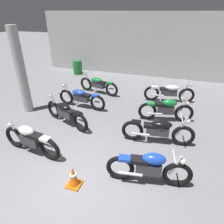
{
  "coord_description": "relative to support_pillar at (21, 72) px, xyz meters",
  "views": [
    {
      "loc": [
        1.91,
        -2.79,
        3.63
      ],
      "look_at": [
        0.0,
        2.84,
        0.55
      ],
      "focal_mm": 31.57,
      "sensor_mm": 36.0,
      "label": 1
    }
  ],
  "objects": [
    {
      "name": "motorcycle_right_row_3",
      "position": [
        5.29,
        2.74,
        -1.15
      ],
      "size": [
        2.16,
        0.74,
        0.97
      ],
      "color": "black",
      "rests_on": "ground"
    },
    {
      "name": "motorcycle_left_row_2",
      "position": [
        1.89,
        0.97,
        -1.15
      ],
      "size": [
        2.17,
        0.68,
        0.97
      ],
      "color": "black",
      "rests_on": "ground"
    },
    {
      "name": "ground_plane",
      "position": [
        3.58,
        -2.89,
        -1.6
      ],
      "size": [
        60.0,
        60.0,
        0.0
      ],
      "primitive_type": "plane",
      "color": "gray"
    },
    {
      "name": "motorcycle_left_row_3",
      "position": [
        1.95,
        2.67,
        -1.15
      ],
      "size": [
        2.14,
        0.76,
        0.97
      ],
      "color": "black",
      "rests_on": "ground"
    },
    {
      "name": "motorcycle_right_row_0",
      "position": [
        5.2,
        -2.2,
        -1.14
      ],
      "size": [
        1.96,
        0.59,
        0.88
      ],
      "color": "black",
      "rests_on": "ground"
    },
    {
      "name": "motorcycle_right_row_1",
      "position": [
        5.2,
        -0.52,
        -1.15
      ],
      "size": [
        2.17,
        0.68,
        0.97
      ],
      "color": "black",
      "rests_on": "ground"
    },
    {
      "name": "motorcycle_right_row_2",
      "position": [
        5.3,
        0.95,
        -1.14
      ],
      "size": [
        1.95,
        0.63,
        0.88
      ],
      "color": "black",
      "rests_on": "ground"
    },
    {
      "name": "oil_drum",
      "position": [
        -0.52,
        5.27,
        -1.18
      ],
      "size": [
        0.59,
        0.59,
        0.85
      ],
      "color": "#1E722D",
      "rests_on": "ground"
    },
    {
      "name": "back_wall",
      "position": [
        3.58,
        6.35,
        0.2
      ],
      "size": [
        13.28,
        0.24,
        3.6
      ],
      "primitive_type": "cube",
      "color": "#B2B2AD",
      "rests_on": "ground"
    },
    {
      "name": "motorcycle_left_row_0",
      "position": [
        1.91,
        -2.16,
        -1.14
      ],
      "size": [
        1.97,
        0.48,
        0.88
      ],
      "color": "black",
      "rests_on": "ground"
    },
    {
      "name": "traffic_cone",
      "position": [
        3.6,
        -2.84,
        -1.34
      ],
      "size": [
        0.32,
        0.32,
        0.54
      ],
      "color": "orange",
      "rests_on": "ground"
    },
    {
      "name": "motorcycle_left_row_1",
      "position": [
        2.0,
        -0.43,
        -1.15
      ],
      "size": [
        2.06,
        1.0,
        0.97
      ],
      "color": "black",
      "rests_on": "ground"
    },
    {
      "name": "support_pillar",
      "position": [
        0.0,
        0.0,
        0.0
      ],
      "size": [
        0.36,
        0.36,
        3.2
      ],
      "primitive_type": "cylinder",
      "color": "#B2B2AD",
      "rests_on": "ground"
    }
  ]
}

